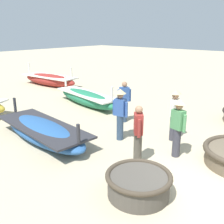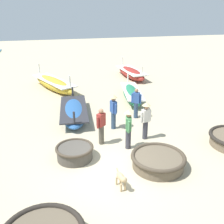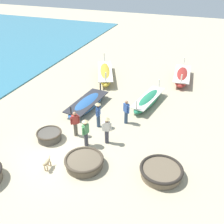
# 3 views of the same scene
# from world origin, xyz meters

# --- Properties ---
(ground_plane) EXTENTS (80.00, 80.00, 0.00)m
(ground_plane) POSITION_xyz_m (0.00, 0.00, 0.00)
(ground_plane) COLOR #BCAD8C
(coracle_weathered) EXTENTS (1.43, 1.43, 0.52)m
(coracle_weathered) POSITION_xyz_m (-1.25, 1.09, 0.28)
(coracle_weathered) COLOR #4C473F
(coracle_weathered) RESTS_ON ground
(long_boat_blue_hull) EXTENTS (1.72, 4.28, 1.04)m
(long_boat_blue_hull) POSITION_xyz_m (-0.79, 5.13, 0.31)
(long_boat_blue_hull) COLOR #285693
(long_boat_blue_hull) RESTS_ON ground
(long_boat_white_hull) EXTENTS (1.53, 4.37, 1.32)m
(long_boat_white_hull) POSITION_xyz_m (4.66, 12.05, 0.38)
(long_boat_white_hull) COLOR maroon
(long_boat_white_hull) RESTS_ON ground
(long_boat_green_hull) EXTENTS (1.66, 4.22, 1.18)m
(long_boat_green_hull) POSITION_xyz_m (3.01, 7.02, 0.34)
(long_boat_green_hull) COLOR #237551
(long_boat_green_hull) RESTS_ON ground
(fisherman_standing_left) EXTENTS (0.36, 0.52, 1.67)m
(fisherman_standing_left) POSITION_xyz_m (0.84, 3.26, 0.96)
(fisherman_standing_left) COLOR #2D425B
(fisherman_standing_left) RESTS_ON ground
(fisherman_crouching) EXTENTS (0.36, 0.51, 1.67)m
(fisherman_crouching) POSITION_xyz_m (0.93, 1.33, 0.96)
(fisherman_crouching) COLOR #383842
(fisherman_crouching) RESTS_ON ground
(fisherman_by_coracle) EXTENTS (0.51, 0.36, 1.67)m
(fisherman_by_coracle) POSITION_xyz_m (1.90, 1.94, 0.96)
(fisherman_by_coracle) COLOR #383842
(fisherman_by_coracle) RESTS_ON ground
(fisherman_standing_right) EXTENTS (0.43, 0.39, 1.57)m
(fisherman_standing_right) POSITION_xyz_m (-0.03, 1.97, 0.84)
(fisherman_standing_right) COLOR #4C473D
(fisherman_standing_right) RESTS_ON ground
(fisherman_with_hat) EXTENTS (0.45, 0.37, 1.57)m
(fisherman_with_hat) POSITION_xyz_m (2.28, 4.22, 0.84)
(fisherman_with_hat) COLOR #2D425B
(fisherman_with_hat) RESTS_ON ground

